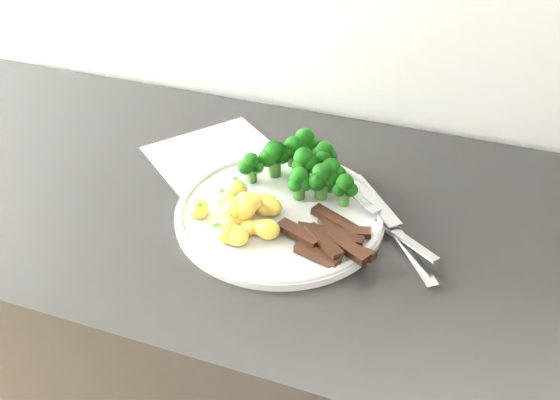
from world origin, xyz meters
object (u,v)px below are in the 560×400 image
(recipe_paper, at_px, (231,170))
(beef_strips, at_px, (330,238))
(fork, at_px, (393,228))
(knife, at_px, (400,239))
(counter, at_px, (236,378))
(broccoli, at_px, (303,163))
(potatoes, at_px, (242,212))
(plate, at_px, (280,212))

(recipe_paper, xyz_separation_m, beef_strips, (0.20, -0.13, 0.02))
(recipe_paper, bearing_deg, beef_strips, -33.00)
(fork, xyz_separation_m, knife, (0.01, -0.01, -0.01))
(counter, distance_m, fork, 0.53)
(counter, height_order, fork, fork)
(broccoli, bearing_deg, beef_strips, -57.68)
(potatoes, distance_m, fork, 0.21)
(broccoli, xyz_separation_m, fork, (0.15, -0.07, -0.03))
(plate, relative_size, beef_strips, 2.11)
(potatoes, relative_size, beef_strips, 0.98)
(recipe_paper, xyz_separation_m, knife, (0.29, -0.09, 0.01))
(recipe_paper, height_order, knife, knife)
(recipe_paper, xyz_separation_m, plate, (0.12, -0.09, 0.01))
(recipe_paper, distance_m, broccoli, 0.13)
(recipe_paper, height_order, broccoli, broccoli)
(counter, relative_size, fork, 16.20)
(potatoes, bearing_deg, counter, 134.69)
(knife, bearing_deg, plate, 178.89)
(beef_strips, xyz_separation_m, fork, (0.08, 0.05, -0.00))
(counter, relative_size, recipe_paper, 6.86)
(potatoes, bearing_deg, beef_strips, -2.30)
(recipe_paper, relative_size, potatoes, 2.43)
(recipe_paper, bearing_deg, knife, -17.03)
(potatoes, bearing_deg, broccoli, 66.41)
(broccoli, xyz_separation_m, beef_strips, (0.08, -0.12, -0.03))
(recipe_paper, relative_size, plate, 1.13)
(counter, relative_size, knife, 11.26)
(knife, bearing_deg, broccoli, 154.08)
(beef_strips, bearing_deg, counter, 161.80)
(counter, distance_m, potatoes, 0.48)
(counter, height_order, plate, plate)
(potatoes, xyz_separation_m, knife, (0.22, 0.04, -0.02))
(broccoli, bearing_deg, plate, -97.46)
(plate, bearing_deg, recipe_paper, 143.32)
(recipe_paper, bearing_deg, potatoes, -59.90)
(potatoes, bearing_deg, fork, 12.52)
(beef_strips, height_order, fork, beef_strips)
(counter, distance_m, plate, 0.46)
(broccoli, bearing_deg, fork, -25.19)
(potatoes, bearing_deg, plate, 44.69)
(plate, bearing_deg, broccoli, 82.54)
(broccoli, bearing_deg, knife, -25.92)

